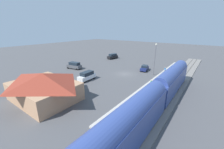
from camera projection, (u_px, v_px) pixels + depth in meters
name	position (u px, v px, depth m)	size (l,w,h in m)	color
ground_plane	(125.00, 74.00, 41.36)	(200.00, 200.00, 0.00)	#4C4C4F
railway_track	(175.00, 84.00, 33.50)	(4.80, 70.00, 0.30)	slate
platform	(158.00, 81.00, 35.72)	(3.20, 46.00, 0.30)	#B7B2A8
passenger_train	(157.00, 93.00, 22.55)	(2.93, 34.40, 4.98)	#33478C
station_building	(44.00, 86.00, 25.87)	(12.68, 9.60, 5.15)	tan
pedestrian_on_platform	(151.00, 83.00, 31.08)	(0.36, 0.36, 1.71)	#23284C
pedestrian_waiting_far	(165.00, 69.00, 41.24)	(0.36, 0.36, 1.71)	#23284C
suv_charcoal	(74.00, 65.00, 46.26)	(5.15, 2.97, 2.22)	#47494F
sedan_navy	(145.00, 68.00, 44.32)	(2.63, 4.76, 1.74)	navy
suv_white	(87.00, 76.00, 36.19)	(2.15, 4.97, 2.22)	white
suv_black	(113.00, 56.00, 61.42)	(2.75, 5.16, 2.22)	black
light_pole_near_platform	(155.00, 56.00, 38.68)	(0.44, 0.44, 8.87)	#515156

